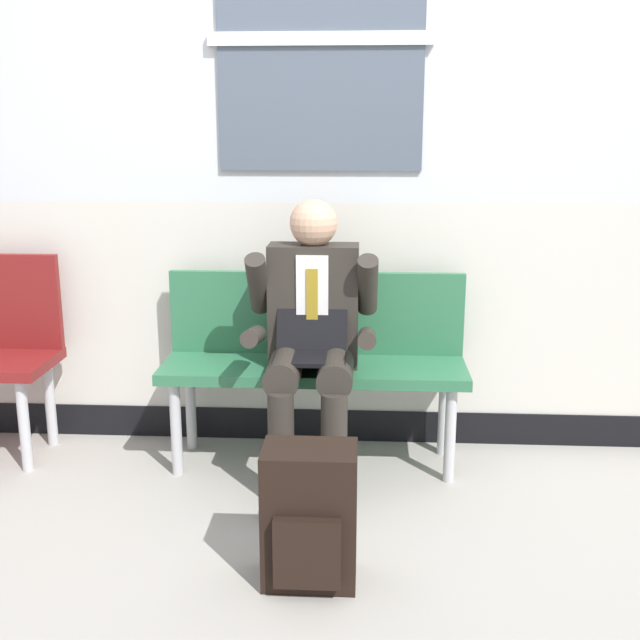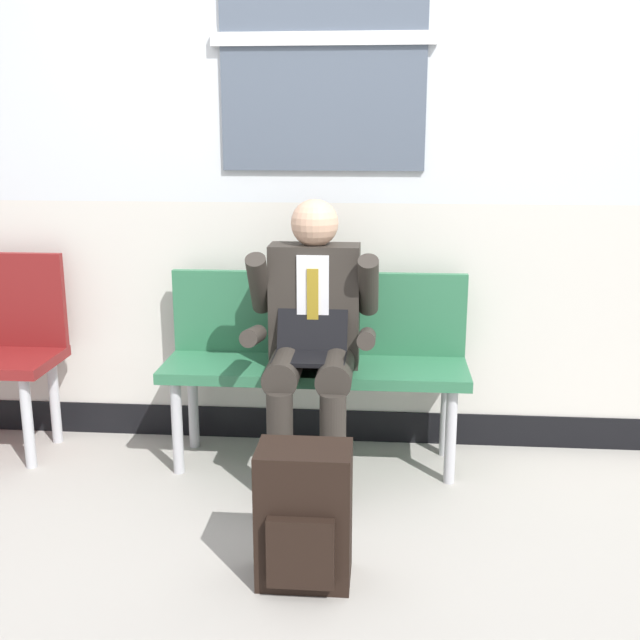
% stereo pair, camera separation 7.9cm
% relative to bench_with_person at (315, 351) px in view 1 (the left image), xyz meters
% --- Properties ---
extents(ground_plane, '(18.00, 18.00, 0.00)m').
position_rel_bench_with_person_xyz_m(ground_plane, '(0.08, -0.49, -0.53)').
color(ground_plane, '#9E9991').
extents(station_wall, '(6.27, 0.16, 3.02)m').
position_rel_bench_with_person_xyz_m(station_wall, '(0.08, 0.28, 0.97)').
color(station_wall, silver).
rests_on(station_wall, ground).
extents(bench_with_person, '(1.39, 0.42, 0.89)m').
position_rel_bench_with_person_xyz_m(bench_with_person, '(0.00, 0.00, 0.00)').
color(bench_with_person, '#2D6B47').
rests_on(bench_with_person, ground).
extents(person_seated, '(0.57, 0.70, 1.24)m').
position_rel_bench_with_person_xyz_m(person_seated, '(0.00, -0.20, 0.13)').
color(person_seated, '#2D2823').
rests_on(person_seated, ground).
extents(backpack, '(0.32, 0.26, 0.49)m').
position_rel_bench_with_person_xyz_m(backpack, '(0.05, -1.04, -0.29)').
color(backpack, black).
rests_on(backpack, ground).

